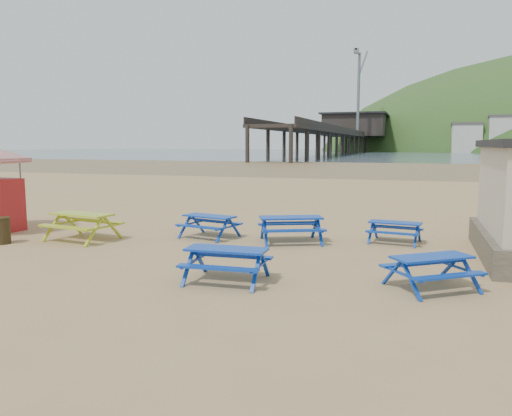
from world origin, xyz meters
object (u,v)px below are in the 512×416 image
(picnic_table_blue_b, at_px, (209,226))
(litter_bin, at_px, (1,230))
(picnic_table_yellow, at_px, (82,227))
(picnic_table_blue_a, at_px, (291,230))

(picnic_table_blue_b, height_order, litter_bin, litter_bin)
(picnic_table_blue_b, xyz_separation_m, picnic_table_yellow, (-3.67, -1.66, 0.07))
(picnic_table_blue_a, relative_size, picnic_table_blue_b, 1.18)
(picnic_table_blue_a, distance_m, litter_bin, 8.88)
(picnic_table_blue_b, xyz_separation_m, litter_bin, (-5.65, -2.92, 0.05))
(picnic_table_yellow, xyz_separation_m, litter_bin, (-1.98, -1.26, -0.02))
(picnic_table_blue_b, distance_m, picnic_table_yellow, 4.03)
(litter_bin, bearing_deg, picnic_table_yellow, 32.44)
(picnic_table_yellow, bearing_deg, picnic_table_blue_a, 23.23)
(picnic_table_blue_b, bearing_deg, picnic_table_yellow, -142.44)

